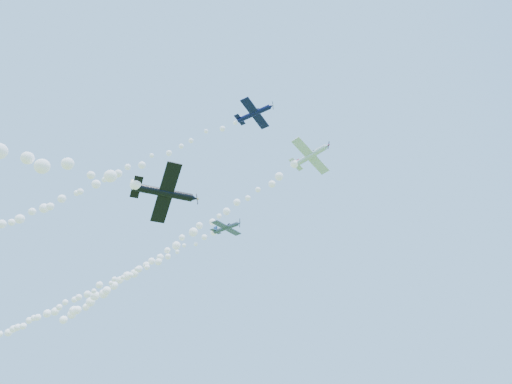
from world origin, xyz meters
The scene contains 7 objects.
plane_white centered at (14.95, -5.92, 49.27)m, with size 7.15×7.49×2.59m.
smoke_trail_white centered at (-24.92, 4.45, 48.98)m, with size 75.66×21.63×3.04m, color white, non-canonical shape.
plane_navy centered at (10.96, -15.98, 51.11)m, with size 6.16×6.43×1.88m.
smoke_trail_navy centered at (-28.12, -16.87, 50.91)m, with size 74.48×3.91×2.48m, color white, non-canonical shape.
plane_grey centered at (-4.24, 0.19, 46.69)m, with size 6.29×6.61×2.49m.
smoke_trail_grey centered at (-44.69, 4.93, 46.31)m, with size 77.18×11.06×2.93m, color white, non-canonical shape.
plane_black centered at (3.24, -22.91, 34.02)m, with size 7.16×7.11×2.89m.
Camera 1 is at (30.54, -49.31, 2.00)m, focal length 30.00 mm.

